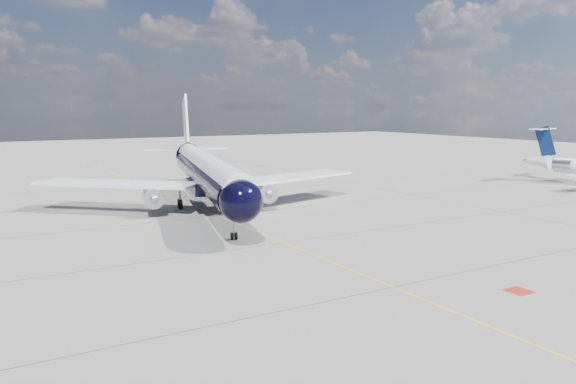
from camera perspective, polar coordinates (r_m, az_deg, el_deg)
ground at (r=69.45m, az=-8.80°, el=-1.72°), size 320.00×320.00×0.00m
taxiway_centerline at (r=64.92m, az=-7.14°, el=-2.41°), size 0.16×160.00×0.01m
red_marking at (r=41.71m, az=22.39°, el=-9.28°), size 1.60×1.60×0.01m
main_airliner at (r=70.08m, az=-8.35°, el=2.07°), size 39.62×49.04×14.38m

